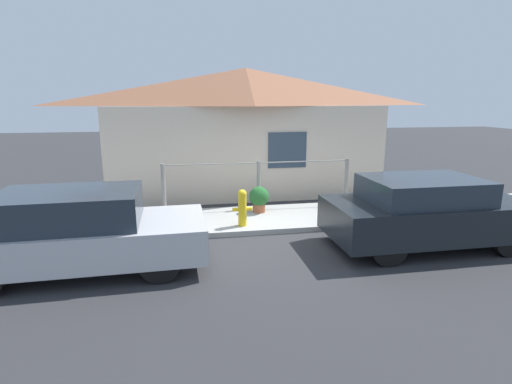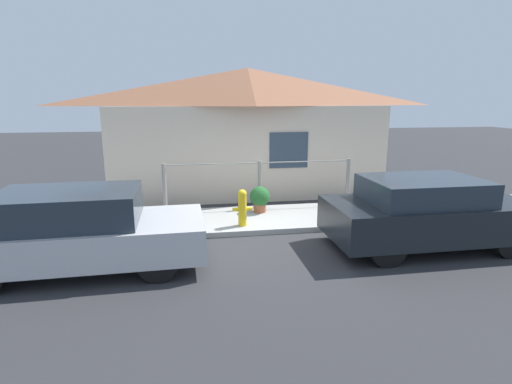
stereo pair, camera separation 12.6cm
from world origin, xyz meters
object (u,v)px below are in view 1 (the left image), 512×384
object	(u,v)px
car_left	(79,231)
potted_plant_near_hydrant	(259,198)
car_right	(426,212)
fire_hydrant	(242,207)

from	to	relation	value
car_left	potted_plant_near_hydrant	distance (m)	4.44
potted_plant_near_hydrant	car_right	bearing A→B (deg)	-42.31
potted_plant_near_hydrant	fire_hydrant	bearing A→B (deg)	-119.49
car_left	car_right	distance (m)	6.45
car_right	potted_plant_near_hydrant	size ratio (longest dim) A/B	6.06
car_right	fire_hydrant	size ratio (longest dim) A/B	4.77
car_right	fire_hydrant	bearing A→B (deg)	155.07
fire_hydrant	car_right	bearing A→B (deg)	-24.82
car_left	potted_plant_near_hydrant	bearing A→B (deg)	34.52
car_right	potted_plant_near_hydrant	xyz separation A→B (m)	(-2.86, 2.60, -0.23)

